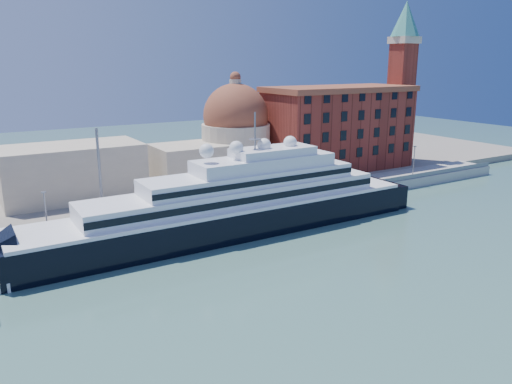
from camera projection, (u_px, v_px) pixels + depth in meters
ground at (295, 278)px, 75.84m from camera, size 400.00×400.00×0.00m
quay at (200, 214)px, 103.63m from camera, size 180.00×10.00×2.50m
land at (137, 177)px, 137.59m from camera, size 260.00×72.00×2.00m
quay_fence at (209, 210)px, 99.44m from camera, size 180.00×0.10×1.20m
superyacht at (216, 213)px, 92.79m from camera, size 89.12×12.36×26.64m
warehouse at (338, 127)px, 141.46m from camera, size 43.00×19.00×23.25m
campanile at (402, 72)px, 149.73m from camera, size 8.40×8.40×47.00m
church at (182, 149)px, 124.00m from camera, size 66.00×18.00×25.50m
lamp_posts at (141, 183)px, 93.66m from camera, size 120.80×2.40×18.00m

